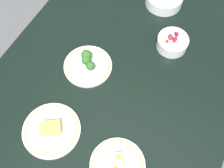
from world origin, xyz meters
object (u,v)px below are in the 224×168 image
plate_eggs (117,165)px  bowl_berries (172,42)px  plate_cheese (51,130)px  plate_broccoli (88,64)px

plate_eggs → bowl_berries: size_ratio=1.46×
bowl_berries → plate_cheese: size_ratio=0.62×
plate_broccoli → bowl_berries: bearing=133.3°
plate_eggs → plate_cheese: bearing=-90.3°
plate_eggs → plate_cheese: size_ratio=0.90×
bowl_berries → plate_cheese: bowl_berries is taller
plate_broccoli → bowl_berries: plate_broccoli is taller
plate_broccoli → plate_cheese: plate_broccoli is taller
plate_broccoli → bowl_berries: size_ratio=1.51×
plate_eggs → plate_cheese: (-0.14, -28.20, 0.04)cm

